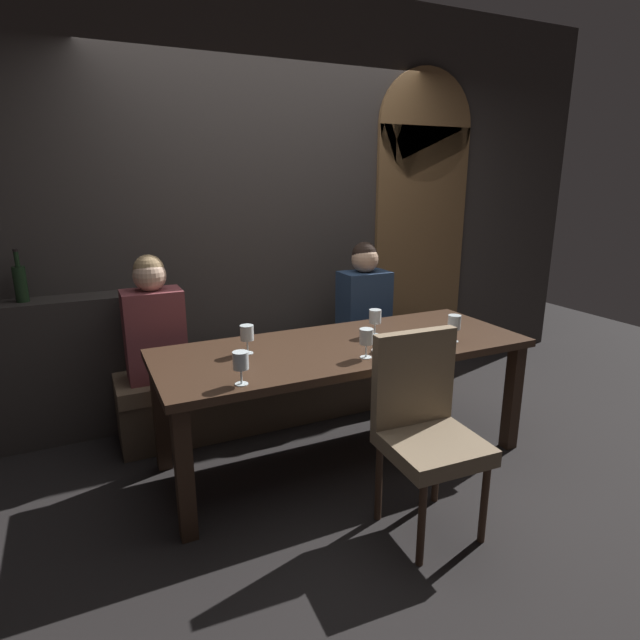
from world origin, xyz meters
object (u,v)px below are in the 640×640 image
banquette_bench (299,384)px  diner_bearded (364,298)px  chair_near_side (424,420)px  diner_redhead (154,321)px  wine_glass_near_left (375,317)px  fork_on_table (400,350)px  espresso_cup (382,347)px  wine_glass_far_left (454,323)px  dessert_plate (425,346)px  wine_glass_center_back (367,338)px  wine_glass_end_left (241,362)px  wine_bottle_dark_red (20,283)px  wine_glass_near_right (247,334)px  dining_table (344,358)px

banquette_bench → diner_bearded: (0.54, -0.00, 0.59)m
chair_near_side → diner_redhead: (-1.04, 1.41, 0.27)m
wine_glass_near_left → fork_on_table: 0.33m
diner_redhead → fork_on_table: bearing=-37.0°
espresso_cup → wine_glass_far_left: bearing=-3.3°
wine_glass_near_left → espresso_cup: bearing=-113.5°
dessert_plate → fork_on_table: size_ratio=1.12×
wine_glass_center_back → espresso_cup: (0.13, 0.05, -0.09)m
wine_glass_far_left → wine_glass_end_left: bearing=-175.9°
chair_near_side → wine_glass_near_left: (0.20, 0.80, 0.30)m
chair_near_side → wine_bottle_dark_red: (-1.76, 1.76, 0.51)m
espresso_cup → wine_glass_end_left: bearing=-171.8°
wine_glass_near_right → fork_on_table: 0.87m
wine_glass_far_left → wine_glass_near_left: bearing=138.5°
diner_redhead → diner_bearded: size_ratio=1.00×
dining_table → wine_glass_far_left: (0.62, -0.23, 0.20)m
chair_near_side → wine_glass_far_left: (0.56, 0.49, 0.29)m
wine_glass_center_back → wine_glass_end_left: bearing=-174.2°
wine_glass_near_left → wine_glass_near_right: bearing=179.6°
dining_table → wine_glass_near_left: bearing=17.8°
wine_glass_far_left → banquette_bench: bearing=123.6°
dining_table → wine_glass_far_left: bearing=-20.6°
wine_glass_far_left → diner_bearded: bearing=94.9°
chair_near_side → diner_redhead: bearing=126.5°
banquette_bench → fork_on_table: 1.09m
wine_glass_center_back → wine_glass_far_left: same height
dining_table → chair_near_side: size_ratio=2.24×
dining_table → wine_glass_end_left: bearing=-155.7°
wine_bottle_dark_red → fork_on_table: size_ratio=1.92×
wine_glass_far_left → espresso_cup: wine_glass_far_left is taller
wine_glass_near_right → wine_glass_far_left: bearing=-15.2°
wine_glass_near_left → wine_glass_center_back: bearing=-127.4°
wine_glass_near_right → banquette_bench: bearing=47.3°
wine_glass_far_left → diner_redhead: bearing=150.1°
wine_glass_end_left → espresso_cup: bearing=8.2°
espresso_cup → chair_near_side: bearing=-98.3°
wine_glass_far_left → fork_on_table: 0.39m
banquette_bench → chair_near_side: 1.46m
dining_table → wine_glass_far_left: 0.69m
wine_glass_far_left → wine_bottle_dark_red: bearing=151.3°
chair_near_side → diner_bearded: size_ratio=1.24×
wine_glass_center_back → chair_near_side: bearing=-82.9°
wine_glass_near_right → chair_near_side: bearing=-52.4°
diner_redhead → espresso_cup: (1.12, -0.89, -0.06)m
diner_bearded → wine_glass_near_left: diner_bearded is taller
chair_near_side → diner_redhead: size_ratio=1.24×
banquette_bench → wine_glass_near_right: 1.04m
banquette_bench → dessert_plate: 1.16m
diner_redhead → wine_bottle_dark_red: size_ratio=2.43×
diner_redhead → wine_glass_near_right: bearing=-55.2°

